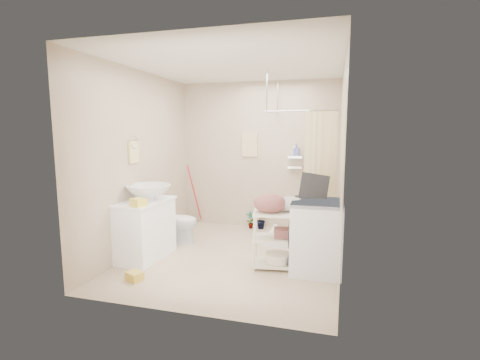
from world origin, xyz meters
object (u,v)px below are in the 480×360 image
at_px(toilet, 177,221).
at_px(washing_machine, 317,236).
at_px(laundry_rack, 278,234).
at_px(vanity, 145,229).

xyz_separation_m(toilet, washing_machine, (2.18, -0.62, 0.11)).
xyz_separation_m(washing_machine, laundry_rack, (-0.47, -0.01, -0.01)).
xyz_separation_m(vanity, washing_machine, (2.30, 0.14, 0.05)).
bearing_deg(laundry_rack, vanity, 174.98).
bearing_deg(vanity, toilet, 83.78).
bearing_deg(toilet, laundry_rack, -105.89).
xyz_separation_m(vanity, laundry_rack, (1.83, 0.12, 0.04)).
relative_size(washing_machine, laundry_rack, 1.02).
bearing_deg(toilet, washing_machine, -101.39).
distance_m(vanity, washing_machine, 2.30).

